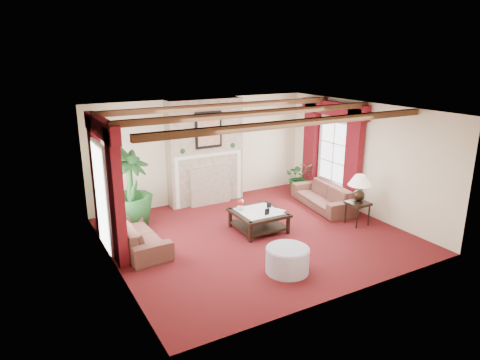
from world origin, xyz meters
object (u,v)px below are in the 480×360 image
sofa_left (137,230)px  coffee_table (259,221)px  potted_palm (131,205)px  ottoman (287,260)px  side_table (357,213)px  sofa_right (323,192)px

sofa_left → coffee_table: size_ratio=1.85×
potted_palm → ottoman: size_ratio=2.59×
coffee_table → ottoman: ottoman is taller
potted_palm → coffee_table: potted_palm is taller
sofa_left → side_table: 4.92m
side_table → sofa_left: bearing=165.1°
sofa_left → ottoman: sofa_left is taller
sofa_left → potted_palm: (0.20, 1.14, 0.12)m
sofa_right → ottoman: sofa_right is taller
sofa_left → ottoman: bearing=-140.8°
sofa_right → ottoman: size_ratio=2.66×
potted_palm → sofa_left: bearing=-99.9°
sofa_right → coffee_table: sofa_right is taller
sofa_left → coffee_table: bearing=-102.2°
ottoman → coffee_table: bearing=73.7°
sofa_left → ottoman: 3.10m
sofa_left → coffee_table: sofa_left is taller
sofa_right → potted_palm: potted_palm is taller
side_table → ottoman: 2.90m
sofa_right → ottoman: (-2.76, -2.33, -0.16)m
side_table → ottoman: size_ratio=0.69×
sofa_right → side_table: sofa_right is taller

